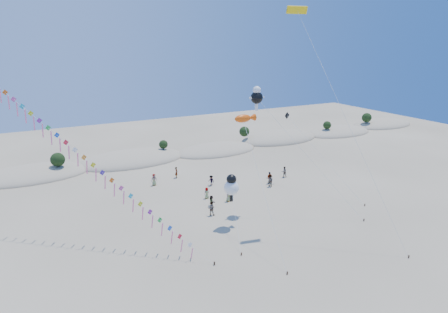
# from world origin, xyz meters

# --- Properties ---
(dune_ridge) EXTENTS (145.30, 11.49, 5.57)m
(dune_ridge) POSITION_xyz_m (1.06, 45.14, 0.11)
(dune_ridge) COLOR tan
(dune_ridge) RESTS_ON ground
(kite_train) EXTENTS (18.30, 20.68, 17.98)m
(kite_train) POSITION_xyz_m (-10.81, 20.32, 9.16)
(kite_train) COLOR #3F2D1E
(kite_train) RESTS_ON ground
(fish_kite) EXTENTS (3.64, 12.34, 12.51)m
(fish_kite) POSITION_xyz_m (6.26, 16.69, 12.02)
(fish_kite) COLOR #3F2D1E
(fish_kite) RESTS_ON ground
(cartoon_kite_low) EXTENTS (3.02, 6.94, 6.19)m
(cartoon_kite_low) POSITION_xyz_m (3.99, 15.61, 4.83)
(cartoon_kite_low) COLOR #3F2D1E
(cartoon_kite_low) RESTS_ON ground
(cartoon_kite_high) EXTENTS (10.28, 10.36, 15.24)m
(cartoon_kite_high) POSITION_xyz_m (9.13, 18.90, 14.03)
(cartoon_kite_high) COLOR #3F2D1E
(cartoon_kite_high) RESTS_ON ground
(parafoil_kite) EXTENTS (6.40, 13.31, 23.68)m
(parafoil_kite) POSITION_xyz_m (10.98, 14.14, 22.72)
(parafoil_kite) COLOR #3F2D1E
(parafoil_kite) RESTS_ON ground
(dark_kite) EXTENTS (3.70, 13.29, 10.40)m
(dark_kite) POSITION_xyz_m (19.40, 22.04, 7.31)
(dark_kite) COLOR #3F2D1E
(dark_kite) RESTS_ON ground
(beachgoers) EXTENTS (19.94, 15.20, 1.81)m
(beachgoers) POSITION_xyz_m (8.32, 24.81, 0.85)
(beachgoers) COLOR slate
(beachgoers) RESTS_ON ground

